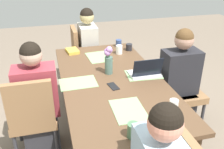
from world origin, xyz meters
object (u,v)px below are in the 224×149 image
object	(u,v)px
person_near_left_near	(39,106)
flower_vase	(109,59)
person_far_left_mid	(178,86)
chair_head_left_right_near	(83,54)
dining_table	(112,85)
coffee_mug_far_left	(129,47)
coffee_mug_centre_left	(133,130)
chair_near_left_near	(33,114)
coffee_mug_near_left	(119,43)
coffee_mug_near_right	(174,104)
chair_far_left_mid	(179,84)
person_head_left_right_near	(88,53)
book_red_cover	(72,51)
coffee_mug_centre_right	(119,50)
phone_black	(113,86)
laptop_far_left_mid	(145,72)

from	to	relation	value
person_near_left_near	flower_vase	xyz separation A→B (m)	(-0.14, 0.75, 0.37)
person_far_left_mid	chair_head_left_right_near	bearing A→B (deg)	-146.33
dining_table	person_far_left_mid	distance (m)	0.80
coffee_mug_far_left	coffee_mug_centre_left	bearing A→B (deg)	-17.28
chair_near_left_near	coffee_mug_centre_left	xyz separation A→B (m)	(0.81, 0.73, 0.28)
coffee_mug_near_left	coffee_mug_near_right	world-z (taller)	coffee_mug_near_left
chair_far_left_mid	coffee_mug_near_right	distance (m)	0.93
person_near_left_near	chair_far_left_mid	xyz separation A→B (m)	(-0.11, 1.60, -0.03)
chair_head_left_right_near	person_head_left_right_near	world-z (taller)	person_head_left_right_near
chair_near_left_near	book_red_cover	distance (m)	1.09
dining_table	flower_vase	distance (m)	0.28
coffee_mug_near_left	coffee_mug_centre_right	xyz separation A→B (m)	(0.26, -0.07, 0.01)
person_near_left_near	coffee_mug_near_right	xyz separation A→B (m)	(0.64, 1.11, 0.24)
coffee_mug_near_right	coffee_mug_centre_left	world-z (taller)	coffee_mug_centre_left
person_far_left_mid	coffee_mug_centre_left	world-z (taller)	person_far_left_mid
phone_black	dining_table	bearing A→B (deg)	159.40
chair_far_left_mid	person_head_left_right_near	bearing A→B (deg)	-143.91
person_head_left_right_near	coffee_mug_near_right	world-z (taller)	person_head_left_right_near
flower_vase	chair_far_left_mid	bearing A→B (deg)	87.43
person_far_left_mid	book_red_cover	xyz separation A→B (m)	(-0.83, -1.09, 0.22)
chair_far_left_mid	person_head_left_right_near	world-z (taller)	person_head_left_right_near
dining_table	book_red_cover	xyz separation A→B (m)	(-0.85, -0.30, 0.09)
person_far_left_mid	chair_head_left_right_near	size ratio (longest dim) A/B	1.33
flower_vase	phone_black	world-z (taller)	flower_vase
person_far_left_mid	coffee_mug_near_right	distance (m)	0.83
laptop_far_left_mid	coffee_mug_near_left	bearing A→B (deg)	-178.78
person_head_left_right_near	phone_black	bearing A→B (deg)	-0.21
coffee_mug_near_left	chair_near_left_near	bearing A→B (deg)	-48.96
coffee_mug_centre_right	person_head_left_right_near	bearing A→B (deg)	-155.40
flower_vase	laptop_far_left_mid	size ratio (longest dim) A/B	0.95
chair_far_left_mid	chair_head_left_right_near	xyz separation A→B (m)	(-1.25, -0.94, 0.00)
person_far_left_mid	coffee_mug_near_right	world-z (taller)	person_far_left_mid
person_near_left_near	person_far_left_mid	world-z (taller)	same
chair_head_left_right_near	coffee_mug_near_right	xyz separation A→B (m)	(2.00, 0.45, 0.27)
coffee_mug_centre_left	person_far_left_mid	bearing A→B (deg)	136.65
chair_far_left_mid	coffee_mug_near_left	world-z (taller)	chair_far_left_mid
chair_head_left_right_near	coffee_mug_centre_left	world-z (taller)	chair_head_left_right_near
chair_near_left_near	chair_far_left_mid	xyz separation A→B (m)	(-0.18, 1.66, 0.00)
chair_head_left_right_near	phone_black	world-z (taller)	chair_head_left_right_near
person_near_left_near	coffee_mug_near_right	distance (m)	1.30
person_near_left_near	person_head_left_right_near	world-z (taller)	same
chair_head_left_right_near	coffee_mug_centre_left	distance (m)	2.26
person_head_left_right_near	coffee_mug_centre_left	xyz separation A→B (m)	(2.19, -0.06, 0.26)
person_head_left_right_near	phone_black	size ratio (longest dim) A/B	7.97
coffee_mug_near_right	phone_black	distance (m)	0.62
person_near_left_near	person_head_left_right_near	distance (m)	1.49
coffee_mug_centre_right	coffee_mug_far_left	distance (m)	0.18
person_near_left_near	coffee_mug_centre_left	distance (m)	1.14
dining_table	chair_head_left_right_near	xyz separation A→B (m)	(-1.35, -0.10, -0.16)
chair_near_left_near	chair_far_left_mid	size ratio (longest dim) A/B	1.00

